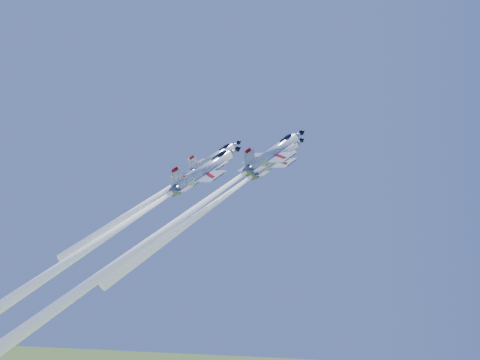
% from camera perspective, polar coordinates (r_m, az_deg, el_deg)
% --- Properties ---
extents(jet_lead, '(23.75, 32.62, 34.14)m').
position_cam_1_polar(jet_lead, '(95.04, -1.67, -1.74)').
color(jet_lead, silver).
extents(jet_left, '(20.03, 27.43, 28.57)m').
position_cam_1_polar(jet_left, '(97.06, -7.76, -0.97)').
color(jet_left, silver).
extents(jet_right, '(29.38, 41.12, 44.27)m').
position_cam_1_polar(jet_right, '(81.42, -6.04, -3.92)').
color(jet_right, silver).
extents(jet_slot, '(27.23, 37.70, 39.95)m').
position_cam_1_polar(jet_slot, '(85.97, -12.39, -4.74)').
color(jet_slot, silver).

